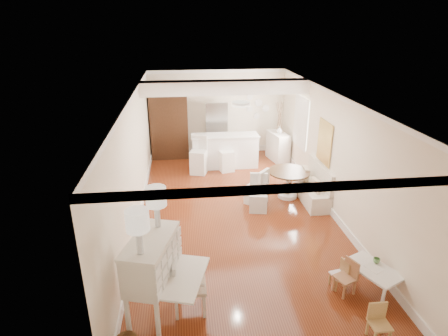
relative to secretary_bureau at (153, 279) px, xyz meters
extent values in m
plane|color=maroon|center=(1.70, 3.11, -0.71)|extent=(9.00, 9.00, 0.00)
cube|color=white|center=(1.70, 3.11, 2.09)|extent=(4.50, 9.00, 0.04)
cube|color=white|center=(1.70, 7.61, 0.69)|extent=(4.50, 0.04, 2.80)
cube|color=white|center=(1.70, -1.39, 0.69)|extent=(4.50, 0.04, 2.80)
cube|color=white|center=(-0.55, 3.11, 0.69)|extent=(0.04, 9.00, 2.80)
cube|color=white|center=(3.95, 3.11, 0.69)|extent=(0.04, 9.00, 2.80)
cube|color=white|center=(1.70, 5.31, 1.91)|extent=(4.50, 0.45, 0.36)
cube|color=tan|center=(3.92, 3.61, 0.84)|extent=(0.04, 0.84, 1.04)
cube|color=white|center=(3.93, 5.51, 0.84)|extent=(0.04, 1.10, 1.40)
cylinder|color=#381E11|center=(0.50, 7.59, 1.14)|extent=(0.30, 0.03, 0.30)
cylinder|color=white|center=(1.70, 2.61, 2.04)|extent=(0.36, 0.36, 0.08)
cube|color=white|center=(0.00, 0.00, 0.00)|extent=(1.37, 1.39, 1.41)
cube|color=silver|center=(0.54, 0.10, -0.23)|extent=(0.55, 0.55, 0.94)
cube|color=white|center=(3.60, 0.20, -0.48)|extent=(0.86, 1.03, 0.45)
cube|color=#AC754E|center=(3.12, 0.19, -0.39)|extent=(0.39, 0.39, 0.62)
cube|color=#A67C4B|center=(3.08, 0.34, -0.45)|extent=(0.29, 0.29, 0.51)
cube|color=tan|center=(3.20, -0.83, -0.42)|extent=(0.28, 0.28, 0.58)
cube|color=silver|center=(3.69, 3.61, -0.22)|extent=(0.52, 1.60, 0.98)
cylinder|color=#4D3118|center=(3.17, 3.87, -0.34)|extent=(1.27, 1.27, 0.73)
cube|color=silver|center=(2.27, 3.26, -0.26)|extent=(0.50, 0.51, 0.89)
cube|color=silver|center=(2.29, 3.63, -0.24)|extent=(0.64, 0.63, 0.93)
cube|color=white|center=(1.80, 6.21, -0.19)|extent=(2.05, 0.65, 1.03)
cube|color=white|center=(0.96, 5.76, -0.14)|extent=(0.56, 0.56, 1.12)
cube|color=white|center=(1.80, 5.86, -0.20)|extent=(0.49, 0.49, 1.01)
cube|color=#381E11|center=(0.10, 7.29, 0.44)|extent=(1.20, 0.60, 2.30)
imported|color=silver|center=(2.00, 7.26, 0.19)|extent=(0.75, 0.65, 1.80)
cube|color=silver|center=(3.58, 6.60, -0.25)|extent=(0.62, 1.03, 0.91)
imported|color=#649C5B|center=(3.72, 0.34, -0.21)|extent=(0.13, 0.13, 0.09)
imported|color=silver|center=(3.60, 6.61, 0.31)|extent=(0.22, 0.22, 0.20)
camera|label=1|loc=(0.53, -4.66, 3.62)|focal=30.00mm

